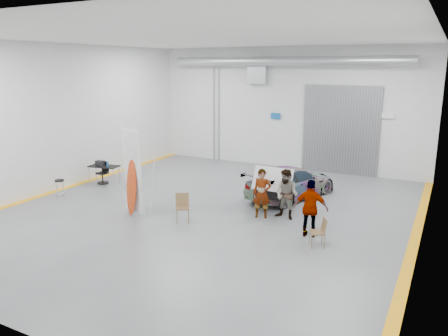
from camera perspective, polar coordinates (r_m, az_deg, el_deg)
The scene contains 13 objects.
ground at distance 15.74m, azimuth -2.30°, elevation -5.69°, with size 16.00×16.00×0.00m, color #5B5D62.
room_shell at distance 16.77m, azimuth 2.14°, elevation 9.73°, with size 14.02×16.18×6.01m.
sedan_car at distance 17.44m, azimuth 8.75°, elevation -1.80°, with size 1.75×4.28×1.24m, color silver.
person_a at distance 14.95m, azimuth 4.97°, elevation -3.33°, with size 0.62×0.41×1.71m, color #9C7855.
person_b at distance 14.91m, azimuth 8.18°, elevation -3.43°, with size 0.84×0.65×1.72m, color slate.
person_c at distance 13.50m, azimuth 11.26°, elevation -5.19°, with size 1.04×0.43×1.79m, color #965B32.
surfboard_display at distance 15.32m, azimuth -11.78°, elevation -1.41°, with size 0.90×0.39×3.22m.
folding_chair_near at distance 14.73m, azimuth -5.40°, elevation -5.89°, with size 0.61×0.67×0.94m.
folding_chair_far at distance 13.00m, azimuth 12.05°, elevation -8.90°, with size 0.54×0.67×0.87m.
shop_stool at distance 18.34m, azimuth -20.63°, elevation -2.58°, with size 0.38×0.38×0.75m.
work_table at distance 19.90m, azimuth -15.54°, elevation 0.31°, with size 1.38×0.87×1.05m.
office_chair at distance 20.04m, azimuth -15.48°, elevation -0.75°, with size 0.51×0.51×0.96m.
trunk_lid at distance 15.56m, azimuth 6.54°, elevation -1.14°, with size 1.45×0.88×0.04m, color silver.
Camera 1 is at (7.48, -12.87, 5.12)m, focal length 35.00 mm.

